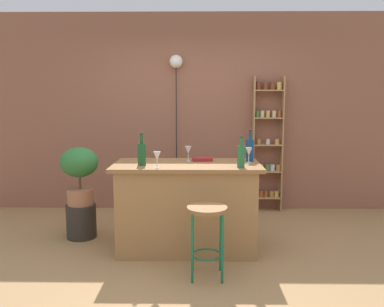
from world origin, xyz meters
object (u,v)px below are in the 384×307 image
at_px(wine_glass_right, 157,156).
at_px(pendant_globe_light, 176,65).
at_px(bottle_olive_oil, 241,156).
at_px(bottle_wine_red, 250,149).
at_px(wine_glass_left, 188,150).
at_px(potted_plant, 79,170).
at_px(bar_stool, 207,224).
at_px(plant_stool, 81,221).
at_px(cookbook, 202,159).
at_px(spice_shelf, 267,143).
at_px(bottle_vinegar, 142,153).
at_px(wine_glass_center, 249,152).

relative_size(wine_glass_right, pendant_globe_light, 0.07).
xyz_separation_m(bottle_olive_oil, bottle_wine_red, (0.14, 0.41, 0.01)).
relative_size(bottle_olive_oil, wine_glass_left, 1.89).
height_order(potted_plant, wine_glass_left, wine_glass_left).
xyz_separation_m(bar_stool, plant_stool, (-1.44, 1.03, -0.30)).
height_order(plant_stool, cookbook, cookbook).
relative_size(wine_glass_left, wine_glass_right, 1.00).
height_order(wine_glass_left, pendant_globe_light, pendant_globe_light).
height_order(spice_shelf, bottle_vinegar, spice_shelf).
bearing_deg(bottle_olive_oil, pendant_globe_light, 112.22).
distance_m(bottle_vinegar, cookbook, 0.70).
height_order(wine_glass_left, wine_glass_right, same).
distance_m(bottle_wine_red, wine_glass_left, 0.67).
height_order(spice_shelf, wine_glass_center, spice_shelf).
xyz_separation_m(spice_shelf, potted_plant, (-2.34, -1.17, -0.18)).
distance_m(wine_glass_left, cookbook, 0.19).
distance_m(spice_shelf, pendant_globe_light, 1.69).
relative_size(spice_shelf, bottle_olive_oil, 6.14).
xyz_separation_m(wine_glass_center, wine_glass_right, (-0.94, -0.33, 0.00)).
relative_size(bar_stool, wine_glass_right, 3.98).
height_order(bottle_wine_red, wine_glass_right, bottle_wine_red).
bearing_deg(cookbook, pendant_globe_light, 97.79).
relative_size(bar_stool, plant_stool, 1.67).
distance_m(spice_shelf, plant_stool, 2.73).
bearing_deg(bottle_olive_oil, spice_shelf, 72.14).
xyz_separation_m(wine_glass_left, pendant_globe_light, (-0.20, 1.38, 1.02)).
bearing_deg(plant_stool, bottle_olive_oil, -18.07).
relative_size(spice_shelf, wine_glass_left, 11.63).
height_order(spice_shelf, wine_glass_left, spice_shelf).
bearing_deg(spice_shelf, cookbook, -125.45).
relative_size(wine_glass_right, cookbook, 0.78).
relative_size(cookbook, pendant_globe_light, 0.10).
bearing_deg(cookbook, bottle_wine_red, -8.85).
xyz_separation_m(spice_shelf, wine_glass_right, (-1.39, -1.79, 0.07)).
xyz_separation_m(spice_shelf, pendant_globe_light, (-1.29, 0.04, 1.09)).
height_order(bottle_vinegar, wine_glass_center, bottle_vinegar).
distance_m(bar_stool, pendant_globe_light, 2.76).
height_order(bar_stool, pendant_globe_light, pendant_globe_light).
relative_size(bottle_vinegar, wine_glass_center, 2.01).
xyz_separation_m(spice_shelf, plant_stool, (-2.34, -1.17, -0.78)).
relative_size(bottle_vinegar, wine_glass_right, 2.01).
relative_size(spice_shelf, pendant_globe_light, 0.86).
relative_size(potted_plant, bottle_olive_oil, 2.15).
xyz_separation_m(wine_glass_center, cookbook, (-0.49, 0.15, -0.10)).
distance_m(bottle_wine_red, pendant_globe_light, 1.91).
xyz_separation_m(potted_plant, bottle_vinegar, (0.78, -0.45, 0.26)).
height_order(bar_stool, wine_glass_center, wine_glass_center).
height_order(plant_stool, wine_glass_center, wine_glass_center).
distance_m(bottle_vinegar, wine_glass_center, 1.12).
relative_size(plant_stool, pendant_globe_light, 0.18).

